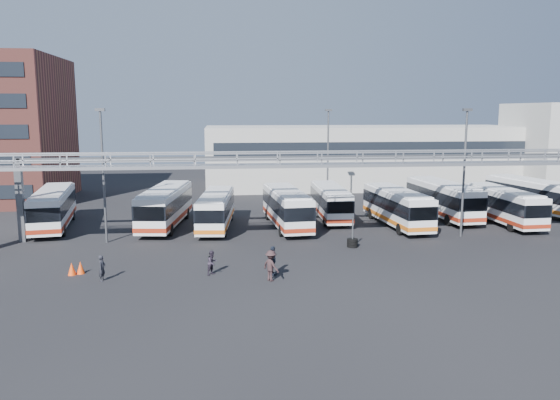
{
  "coord_description": "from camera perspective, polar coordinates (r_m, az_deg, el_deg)",
  "views": [
    {
      "loc": [
        -7.18,
        -34.13,
        9.97
      ],
      "look_at": [
        -2.79,
        6.0,
        3.4
      ],
      "focal_mm": 35.0,
      "sensor_mm": 36.0,
      "label": 1
    }
  ],
  "objects": [
    {
      "name": "ground",
      "position": [
        36.28,
        5.46,
        -6.76
      ],
      "size": [
        140.0,
        140.0,
        0.0
      ],
      "primitive_type": "plane",
      "color": "black",
      "rests_on": "ground"
    },
    {
      "name": "pedestrian_d",
      "position": [
        33.7,
        -0.78,
        -6.36
      ],
      "size": [
        0.81,
        1.15,
        1.82
      ],
      "primitive_type": "imported",
      "rotation": [
        0.0,
        0.0,
        1.18
      ],
      "color": "black",
      "rests_on": "ground"
    },
    {
      "name": "cone_left",
      "position": [
        36.21,
        -20.93,
        -6.72
      ],
      "size": [
        0.63,
        0.63,
        0.79
      ],
      "primitive_type": "cone",
      "rotation": [
        0.0,
        0.0,
        0.32
      ],
      "color": "#FB460D",
      "rests_on": "ground"
    },
    {
      "name": "bus_3",
      "position": [
        47.1,
        -6.71,
        -0.92
      ],
      "size": [
        3.36,
        10.41,
        3.11
      ],
      "rotation": [
        0.0,
        0.0,
        -0.1
      ],
      "color": "silver",
      "rests_on": "ground"
    },
    {
      "name": "bus_8",
      "position": [
        52.69,
        22.26,
        -0.42
      ],
      "size": [
        2.75,
        10.53,
        3.18
      ],
      "rotation": [
        0.0,
        0.0,
        0.03
      ],
      "color": "silver",
      "rests_on": "ground"
    },
    {
      "name": "bus_4",
      "position": [
        47.26,
        0.69,
        -0.69
      ],
      "size": [
        3.3,
        11.02,
        3.3
      ],
      "rotation": [
        0.0,
        0.0,
        0.07
      ],
      "color": "silver",
      "rests_on": "ground"
    },
    {
      "name": "light_pole_back",
      "position": [
        57.39,
        5.03,
        4.96
      ],
      "size": [
        0.7,
        0.35,
        10.21
      ],
      "color": "#4C4F54",
      "rests_on": "ground"
    },
    {
      "name": "cone_right",
      "position": [
        36.31,
        -20.12,
        -6.64
      ],
      "size": [
        0.65,
        0.65,
        0.78
      ],
      "primitive_type": "cone",
      "rotation": [
        0.0,
        0.0,
        -0.41
      ],
      "color": "#FB460D",
      "rests_on": "ground"
    },
    {
      "name": "gantry",
      "position": [
        40.89,
        3.92,
        2.95
      ],
      "size": [
        51.4,
        5.15,
        7.1
      ],
      "color": "#989AA0",
      "rests_on": "ground"
    },
    {
      "name": "bus_5",
      "position": [
        51.1,
        5.29,
        -0.1
      ],
      "size": [
        2.64,
        10.23,
        3.09
      ],
      "rotation": [
        0.0,
        0.0,
        -0.03
      ],
      "color": "silver",
      "rests_on": "ground"
    },
    {
      "name": "tire_stack",
      "position": [
        40.95,
        7.58,
        -4.37
      ],
      "size": [
        0.81,
        0.81,
        2.3
      ],
      "color": "black",
      "rests_on": "ground"
    },
    {
      "name": "pedestrian_a",
      "position": [
        34.27,
        -18.1,
        -6.78
      ],
      "size": [
        0.5,
        0.64,
        1.57
      ],
      "primitive_type": "imported",
      "rotation": [
        0.0,
        0.0,
        1.34
      ],
      "color": "black",
      "rests_on": "ground"
    },
    {
      "name": "warehouse",
      "position": [
        74.88,
        8.65,
        4.56
      ],
      "size": [
        42.0,
        14.0,
        8.0
      ],
      "primitive_type": "cube",
      "color": "#9E9E99",
      "rests_on": "ground"
    },
    {
      "name": "bus_2",
      "position": [
        48.46,
        -11.89,
        -0.54
      ],
      "size": [
        4.03,
        11.6,
        3.45
      ],
      "rotation": [
        0.0,
        0.0,
        -0.13
      ],
      "color": "silver",
      "rests_on": "ground"
    },
    {
      "name": "light_pole_left",
      "position": [
        43.25,
        -18.0,
        3.16
      ],
      "size": [
        0.7,
        0.35,
        10.21
      ],
      "color": "#4C4F54",
      "rests_on": "ground"
    },
    {
      "name": "bus_7",
      "position": [
        53.68,
        16.64,
        0.19
      ],
      "size": [
        3.27,
        11.38,
        3.42
      ],
      "rotation": [
        0.0,
        0.0,
        0.06
      ],
      "color": "silver",
      "rests_on": "ground"
    },
    {
      "name": "light_pole_mid",
      "position": [
        45.58,
        18.71,
        3.41
      ],
      "size": [
        0.7,
        0.35,
        10.21
      ],
      "color": "#4C4F54",
      "rests_on": "ground"
    },
    {
      "name": "bus_6",
      "position": [
        48.8,
        12.11,
        -0.61
      ],
      "size": [
        3.24,
        10.87,
        3.26
      ],
      "rotation": [
        0.0,
        0.0,
        0.07
      ],
      "color": "silver",
      "rests_on": "ground"
    },
    {
      "name": "pedestrian_b",
      "position": [
        34.05,
        -7.09,
        -6.52
      ],
      "size": [
        0.94,
        0.94,
        1.53
      ],
      "primitive_type": "imported",
      "rotation": [
        0.0,
        0.0,
        0.8
      ],
      "color": "#292230",
      "rests_on": "ground"
    },
    {
      "name": "bus_0",
      "position": [
        50.7,
        -22.61,
        -0.68
      ],
      "size": [
        4.16,
        11.34,
        3.37
      ],
      "rotation": [
        0.0,
        0.0,
        0.15
      ],
      "color": "silver",
      "rests_on": "ground"
    },
    {
      "name": "bus_9",
      "position": [
        60.0,
        24.73,
        0.59
      ],
      "size": [
        4.49,
        11.15,
        3.3
      ],
      "rotation": [
        0.0,
        0.0,
        0.19
      ],
      "color": "silver",
      "rests_on": "ground"
    },
    {
      "name": "pedestrian_c",
      "position": [
        32.59,
        -0.95,
        -6.87
      ],
      "size": [
        1.28,
        1.37,
        1.85
      ],
      "primitive_type": "imported",
      "rotation": [
        0.0,
        0.0,
        2.23
      ],
      "color": "#2E1F21",
      "rests_on": "ground"
    }
  ]
}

